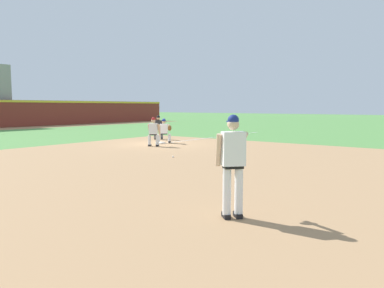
% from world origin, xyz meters
% --- Properties ---
extents(ground_plane, '(160.00, 160.00, 0.00)m').
position_xyz_m(ground_plane, '(0.00, 0.00, 0.00)').
color(ground_plane, '#518942').
extents(infield_dirt_patch, '(18.00, 18.00, 0.01)m').
position_xyz_m(infield_dirt_patch, '(-4.61, -5.01, 0.00)').
color(infield_dirt_patch, '#A87F56').
rests_on(infield_dirt_patch, ground).
extents(foul_line_stripe, '(11.18, 0.10, 0.00)m').
position_xyz_m(foul_line_stripe, '(5.59, 0.00, 0.01)').
color(foul_line_stripe, white).
rests_on(foul_line_stripe, ground).
extents(first_base_bag, '(0.38, 0.38, 0.09)m').
position_xyz_m(first_base_bag, '(0.00, 0.00, 0.04)').
color(first_base_bag, white).
rests_on(first_base_bag, ground).
extents(baseball, '(0.07, 0.07, 0.07)m').
position_xyz_m(baseball, '(-3.78, -4.06, 0.04)').
color(baseball, white).
rests_on(baseball, ground).
extents(pitcher, '(0.85, 0.55, 1.86)m').
position_xyz_m(pitcher, '(-9.18, -10.00, 1.06)').
color(pitcher, black).
rests_on(pitcher, ground).
extents(first_baseman, '(0.72, 1.09, 1.34)m').
position_xyz_m(first_baseman, '(0.46, 0.11, 0.73)').
color(first_baseman, black).
rests_on(first_baseman, ground).
extents(baserunner, '(0.61, 0.67, 1.46)m').
position_xyz_m(baserunner, '(-1.18, -0.60, 0.79)').
color(baserunner, black).
rests_on(baserunner, ground).
extents(umpire, '(0.67, 0.67, 1.46)m').
position_xyz_m(umpire, '(1.95, 1.90, 0.79)').
color(umpire, black).
rests_on(umpire, ground).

